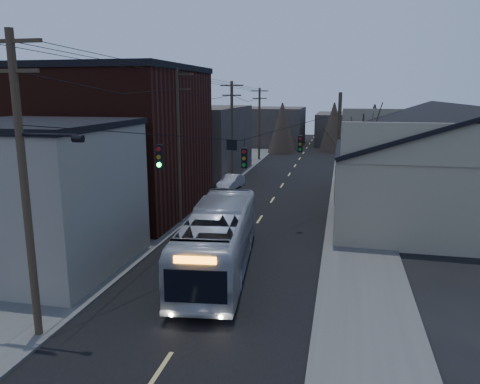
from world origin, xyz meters
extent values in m
cube|color=black|center=(0.00, 30.00, 0.01)|extent=(9.00, 110.00, 0.02)
cube|color=#474744|center=(-6.50, 30.00, 0.06)|extent=(4.00, 110.00, 0.12)
cube|color=#474744|center=(6.50, 30.00, 0.06)|extent=(4.00, 110.00, 0.12)
cube|color=gray|center=(-9.00, 9.00, 3.50)|extent=(8.00, 8.00, 7.00)
cube|color=black|center=(-10.00, 20.00, 5.00)|extent=(10.00, 12.00, 10.00)
cube|color=#38312C|center=(-9.50, 36.00, 3.50)|extent=(9.00, 14.00, 7.00)
cube|color=gray|center=(13.00, 25.00, 2.50)|extent=(16.00, 20.00, 5.00)
cube|color=black|center=(9.00, 25.00, 6.30)|extent=(8.16, 20.60, 2.86)
cube|color=#38312C|center=(-6.00, 65.00, 3.00)|extent=(10.00, 12.00, 6.00)
cube|color=#38312C|center=(7.00, 70.00, 2.50)|extent=(12.00, 14.00, 5.00)
cone|color=black|center=(6.50, 20.00, 3.60)|extent=(0.40, 0.40, 7.20)
cylinder|color=#382B1E|center=(-5.00, 3.00, 5.25)|extent=(0.28, 0.28, 10.50)
cube|color=#382B1E|center=(-5.00, 3.00, 10.10)|extent=(2.20, 0.12, 0.12)
cylinder|color=#382B1E|center=(-5.00, 18.00, 5.00)|extent=(0.28, 0.28, 10.00)
cube|color=#382B1E|center=(-5.00, 18.00, 9.60)|extent=(2.20, 0.12, 0.12)
cylinder|color=#382B1E|center=(-5.00, 33.00, 4.75)|extent=(0.28, 0.28, 9.50)
cube|color=#382B1E|center=(-5.00, 33.00, 9.10)|extent=(2.20, 0.12, 0.12)
cylinder|color=#382B1E|center=(-5.00, 48.00, 4.50)|extent=(0.28, 0.28, 9.00)
cube|color=#382B1E|center=(-5.00, 48.00, 8.60)|extent=(2.20, 0.12, 0.12)
cylinder|color=#382B1E|center=(5.00, 25.00, 4.25)|extent=(0.28, 0.28, 8.50)
cube|color=black|center=(-2.00, 7.50, 5.95)|extent=(0.28, 0.20, 1.00)
cube|color=black|center=(0.60, 12.00, 5.35)|extent=(0.28, 0.20, 1.00)
cube|color=black|center=(2.80, 18.00, 5.45)|extent=(0.28, 0.20, 1.00)
imported|color=#A7ACB3|center=(-0.33, 10.37, 1.60)|extent=(3.98, 11.72, 3.20)
imported|color=#A5A7AD|center=(-4.30, 29.59, 0.63)|extent=(1.82, 3.99, 1.27)
camera|label=1|loc=(5.26, -10.35, 8.57)|focal=35.00mm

